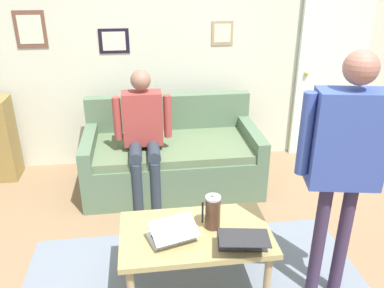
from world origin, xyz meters
The scene contains 10 objects.
ground_plane centered at (0.00, 0.00, 0.00)m, with size 7.68×7.68×0.00m, color #8B6B4D.
back_wall centered at (0.00, -2.20, 1.35)m, with size 7.04×0.11×2.70m.
interior_door centered at (-1.77, -2.11, 1.02)m, with size 0.82×0.09×2.05m.
couch centered at (0.16, -1.54, 0.30)m, with size 1.78×0.94×0.88m.
coffee_table centered at (0.13, -0.01, 0.42)m, with size 1.04×0.62×0.47m.
laptop_left centered at (0.29, 0.05, 0.51)m, with size 0.36×0.33×0.14m.
laptop_center centered at (-0.16, 0.18, 0.52)m, with size 0.37×0.39×0.13m.
french_press centered at (0.00, -0.04, 0.60)m, with size 0.13×0.11×0.28m.
person_standing centered at (-0.78, 0.17, 1.10)m, with size 0.60×0.27×1.72m.
person_seated centered at (0.44, -1.31, 0.73)m, with size 0.55×0.51×1.28m.
Camera 1 is at (0.45, 2.20, 2.13)m, focal length 36.94 mm.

